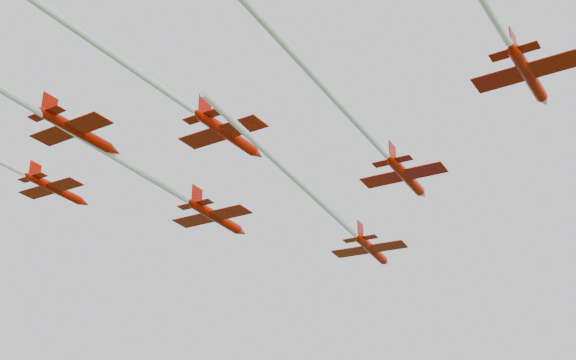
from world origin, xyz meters
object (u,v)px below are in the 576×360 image
(jet_lead, at_px, (343,223))
(jet_row2_left, at_px, (142,173))
(jet_row2_right, at_px, (347,112))
(jet_row3_mid, at_px, (161,88))

(jet_lead, bearing_deg, jet_row2_left, -130.13)
(jet_row2_right, bearing_deg, jet_row2_left, -176.85)
(jet_lead, bearing_deg, jet_row3_mid, -102.73)
(jet_lead, xyz_separation_m, jet_row3_mid, (-8.91, -27.25, 3.84))
(jet_row2_left, height_order, jet_row2_right, jet_row2_right)
(jet_lead, height_order, jet_row2_left, jet_row2_left)
(jet_lead, bearing_deg, jet_row2_right, -67.05)
(jet_lead, xyz_separation_m, jet_row2_left, (-16.70, -16.41, 1.54))
(jet_row2_left, relative_size, jet_row2_right, 0.92)
(jet_lead, relative_size, jet_row2_right, 0.75)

